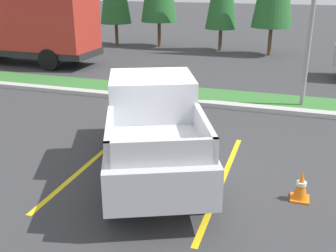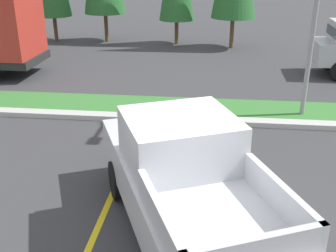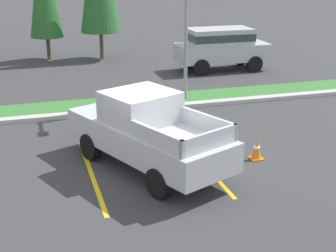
# 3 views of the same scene
# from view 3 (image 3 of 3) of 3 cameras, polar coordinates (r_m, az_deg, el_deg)

# --- Properties ---
(ground_plane) EXTENTS (120.00, 120.00, 0.00)m
(ground_plane) POSITION_cam_3_polar(r_m,az_deg,el_deg) (13.75, -2.65, -4.65)
(ground_plane) COLOR #38383A
(parking_line_near) EXTENTS (0.12, 4.80, 0.01)m
(parking_line_near) POSITION_cam_3_polar(r_m,az_deg,el_deg) (13.40, -8.80, -5.52)
(parking_line_near) COLOR yellow
(parking_line_near) RESTS_ON ground
(parking_line_far) EXTENTS (0.12, 4.80, 0.01)m
(parking_line_far) POSITION_cam_3_polar(r_m,az_deg,el_deg) (14.08, 3.81, -4.07)
(parking_line_far) COLOR yellow
(parking_line_far) RESTS_ON ground
(curb_strip) EXTENTS (56.00, 0.40, 0.15)m
(curb_strip) POSITION_cam_3_polar(r_m,az_deg,el_deg) (18.32, -6.45, 1.67)
(curb_strip) COLOR #B2B2AD
(curb_strip) RESTS_ON ground
(grass_median) EXTENTS (56.00, 1.80, 0.06)m
(grass_median) POSITION_cam_3_polar(r_m,az_deg,el_deg) (19.37, -7.03, 2.48)
(grass_median) COLOR #387533
(grass_median) RESTS_ON ground
(pickup_truck_main) EXTENTS (3.81, 5.54, 2.10)m
(pickup_truck_main) POSITION_cam_3_polar(r_m,az_deg,el_deg) (13.30, -2.52, -0.66)
(pickup_truck_main) COLOR black
(pickup_truck_main) RESTS_ON ground
(suv_distant) EXTENTS (4.61, 1.98, 2.10)m
(suv_distant) POSITION_cam_3_polar(r_m,az_deg,el_deg) (25.08, 6.13, 9.19)
(suv_distant) COLOR black
(suv_distant) RESTS_ON ground
(traffic_cone) EXTENTS (0.36, 0.36, 0.60)m
(traffic_cone) POSITION_cam_3_polar(r_m,az_deg,el_deg) (14.32, 10.18, -2.69)
(traffic_cone) COLOR orange
(traffic_cone) RESTS_ON ground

